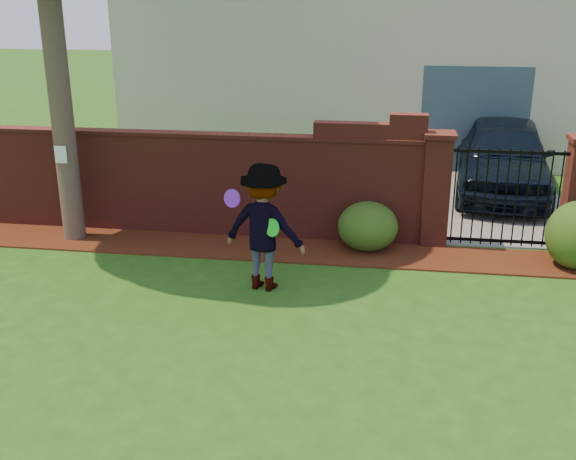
# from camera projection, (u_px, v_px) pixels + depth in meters

# --- Properties ---
(ground) EXTENTS (80.00, 80.00, 0.01)m
(ground) POSITION_uv_depth(u_px,v_px,m) (240.00, 353.00, 8.00)
(ground) COLOR #245014
(ground) RESTS_ON ground
(mulch_bed) EXTENTS (11.10, 1.08, 0.03)m
(mulch_bed) POSITION_uv_depth(u_px,v_px,m) (226.00, 247.00, 11.24)
(mulch_bed) COLOR #3D180B
(mulch_bed) RESTS_ON ground
(brick_wall) EXTENTS (8.70, 0.31, 2.16)m
(brick_wall) POSITION_uv_depth(u_px,v_px,m) (173.00, 180.00, 11.71)
(brick_wall) COLOR maroon
(brick_wall) RESTS_ON ground
(pillar_left) EXTENTS (0.50, 0.50, 1.88)m
(pillar_left) POSITION_uv_depth(u_px,v_px,m) (436.00, 189.00, 11.08)
(pillar_left) COLOR maroon
(pillar_left) RESTS_ON ground
(iron_gate) EXTENTS (1.78, 0.03, 1.60)m
(iron_gate) POSITION_uv_depth(u_px,v_px,m) (506.00, 198.00, 10.96)
(iron_gate) COLOR black
(iron_gate) RESTS_ON ground
(driveway) EXTENTS (3.20, 8.00, 0.01)m
(driveway) POSITION_uv_depth(u_px,v_px,m) (474.00, 183.00, 14.98)
(driveway) COLOR slate
(driveway) RESTS_ON ground
(house) EXTENTS (12.40, 6.40, 6.30)m
(house) POSITION_uv_depth(u_px,v_px,m) (372.00, 23.00, 18.01)
(house) COLOR beige
(house) RESTS_ON ground
(car) EXTENTS (2.31, 4.69, 1.54)m
(car) POSITION_uv_depth(u_px,v_px,m) (504.00, 159.00, 13.82)
(car) COLOR black
(car) RESTS_ON ground
(paper_notice) EXTENTS (0.20, 0.01, 0.28)m
(paper_notice) POSITION_uv_depth(u_px,v_px,m) (61.00, 155.00, 11.00)
(paper_notice) COLOR white
(paper_notice) RESTS_ON tree
(shrub_left) EXTENTS (0.97, 0.97, 0.80)m
(shrub_left) POSITION_uv_depth(u_px,v_px,m) (368.00, 226.00, 11.05)
(shrub_left) COLOR #204715
(shrub_left) RESTS_ON ground
(man) EXTENTS (1.28, 0.91, 1.80)m
(man) POSITION_uv_depth(u_px,v_px,m) (263.00, 228.00, 9.44)
(man) COLOR gray
(man) RESTS_ON ground
(frisbee_purple) EXTENTS (0.27, 0.15, 0.25)m
(frisbee_purple) POSITION_uv_depth(u_px,v_px,m) (232.00, 198.00, 9.32)
(frisbee_purple) COLOR purple
(frisbee_purple) RESTS_ON man
(frisbee_green) EXTENTS (0.24, 0.19, 0.25)m
(frisbee_green) POSITION_uv_depth(u_px,v_px,m) (272.00, 228.00, 9.21)
(frisbee_green) COLOR #1BD12E
(frisbee_green) RESTS_ON man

